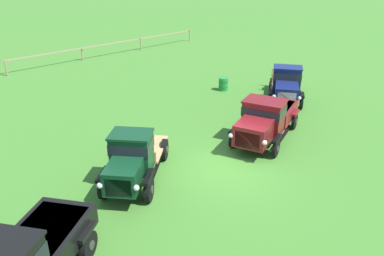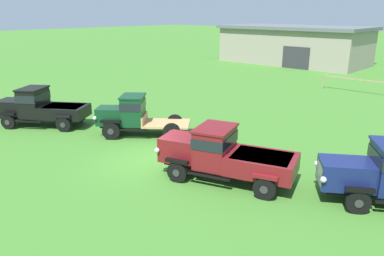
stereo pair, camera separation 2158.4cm
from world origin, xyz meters
TOP-DOWN VIEW (x-y plane):
  - ground_plane at (0.00, 0.00)m, footprint 240.00×240.00m
  - farm_shed at (-11.23, 32.43)m, footprint 17.27×8.53m
  - vintage_truck_foreground_near at (-8.52, -0.80)m, footprint 5.09×4.22m
  - vintage_truck_second_in_line at (-3.45, 1.62)m, footprint 4.60×4.19m
  - vintage_truck_midrow_center at (3.29, 0.61)m, footprint 5.47×3.36m
  - vintage_truck_far_side at (8.23, 2.73)m, footprint 5.12×4.18m

SIDE VIEW (x-z plane):
  - ground_plane at x=0.00m, z-range 0.00..0.00m
  - vintage_truck_midrow_center at x=3.29m, z-range 0.03..2.06m
  - vintage_truck_foreground_near at x=-8.52m, z-range -0.01..2.12m
  - vintage_truck_far_side at x=8.23m, z-range 0.03..2.12m
  - vintage_truck_second_in_line at x=-3.45m, z-range 0.03..2.12m
  - farm_shed at x=-11.23m, z-range 0.02..4.48m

